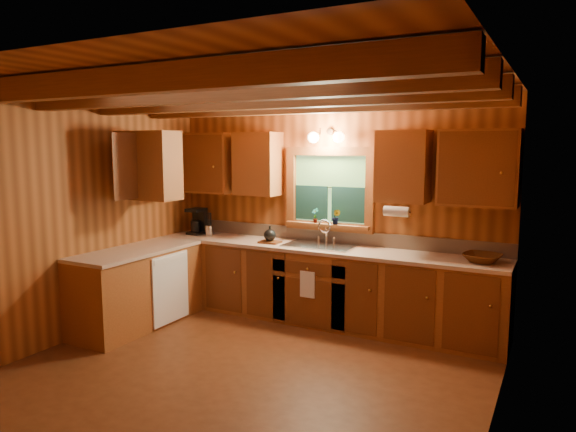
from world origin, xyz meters
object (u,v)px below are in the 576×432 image
at_px(sink, 320,250).
at_px(wicker_basket, 482,258).
at_px(cutting_board, 270,242).
at_px(coffee_maker, 198,221).

height_order(sink, wicker_basket, sink).
height_order(sink, cutting_board, sink).
relative_size(coffee_maker, cutting_board, 1.39).
bearing_deg(wicker_basket, coffee_maker, 178.64).
relative_size(cutting_board, wicker_basket, 0.67).
bearing_deg(wicker_basket, cutting_board, -178.59).
distance_m(coffee_maker, cutting_board, 1.21).
xyz_separation_m(coffee_maker, cutting_board, (1.19, -0.15, -0.16)).
relative_size(sink, coffee_maker, 2.38).
relative_size(sink, wicker_basket, 2.21).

